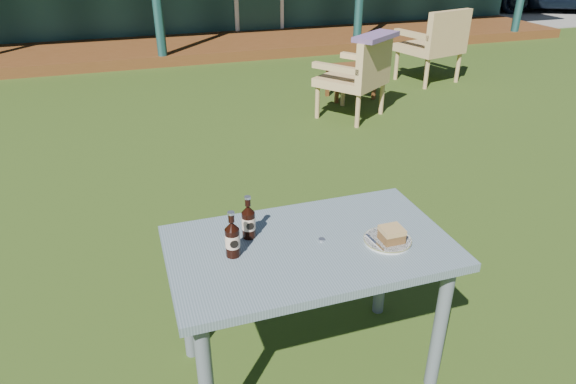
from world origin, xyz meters
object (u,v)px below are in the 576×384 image
object	(u,v)px
plate	(387,240)
side_table	(351,71)
cafe_table	(310,263)
armchair_right	(435,42)
cake_slice	(392,234)
cola_bottle_near	(248,221)
armchair_left	(359,74)
cola_bottle_far	(232,238)

from	to	relation	value
plate	side_table	size ratio (longest dim) A/B	0.34
cafe_table	armchair_right	xyz separation A→B (m)	(3.40, 4.31, -0.07)
cake_slice	cola_bottle_near	bearing A→B (deg)	156.89
cake_slice	armchair_left	xyz separation A→B (m)	(1.47, 3.40, -0.27)
cola_bottle_far	side_table	distance (m)	4.66
cafe_table	cola_bottle_near	world-z (taller)	cola_bottle_near
cola_bottle_far	armchair_right	xyz separation A→B (m)	(3.72, 4.29, -0.26)
plate	side_table	xyz separation A→B (m)	(1.73, 4.09, -0.39)
plate	armchair_left	world-z (taller)	armchair_left
cafe_table	armchair_left	world-z (taller)	armchair_left
plate	armchair_left	xyz separation A→B (m)	(1.48, 3.39, -0.23)
armchair_right	side_table	distance (m)	1.40
cafe_table	cola_bottle_near	xyz separation A→B (m)	(-0.23, 0.13, 0.18)
cola_bottle_near	armchair_left	bearing A→B (deg)	57.32
cola_bottle_near	cafe_table	bearing A→B (deg)	-30.14
cake_slice	cola_bottle_near	xyz separation A→B (m)	(-0.56, 0.24, 0.03)
cake_slice	armchair_right	xyz separation A→B (m)	(3.07, 4.41, -0.22)
armchair_left	cola_bottle_near	bearing A→B (deg)	-122.68
armchair_right	armchair_left	bearing A→B (deg)	-147.73
armchair_left	side_table	xyz separation A→B (m)	(0.25, 0.71, -0.16)
armchair_left	armchair_right	world-z (taller)	armchair_right
cola_bottle_near	cake_slice	bearing A→B (deg)	-23.11
armchair_left	cola_bottle_far	bearing A→B (deg)	-122.95
cafe_table	armchair_left	xyz separation A→B (m)	(1.80, 3.30, -0.12)
armchair_left	side_table	bearing A→B (deg)	70.62
cafe_table	cake_slice	size ratio (longest dim) A/B	13.04
armchair_left	armchair_right	distance (m)	1.89
plate	side_table	world-z (taller)	plate
cola_bottle_far	cola_bottle_near	bearing A→B (deg)	50.20
cola_bottle_near	cola_bottle_far	distance (m)	0.15
cola_bottle_near	armchair_left	size ratio (longest dim) A/B	0.22
plate	armchair_right	world-z (taller)	armchair_right
plate	cola_bottle_near	world-z (taller)	cola_bottle_near
cola_bottle_near	side_table	xyz separation A→B (m)	(2.28, 3.87, -0.46)
plate	cake_slice	xyz separation A→B (m)	(0.01, -0.01, 0.04)
armchair_left	cafe_table	bearing A→B (deg)	-118.58
cake_slice	side_table	size ratio (longest dim) A/B	0.15
armchair_right	plate	bearing A→B (deg)	-124.99
cola_bottle_near	cola_bottle_far	bearing A→B (deg)	-129.80
cake_slice	armchair_left	world-z (taller)	armchair_left
cake_slice	armchair_right	world-z (taller)	armchair_right
plate	cola_bottle_far	size ratio (longest dim) A/B	1.00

